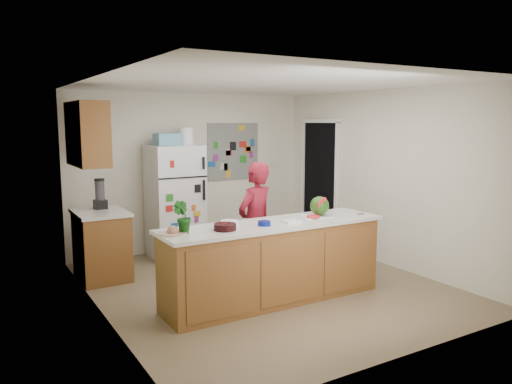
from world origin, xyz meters
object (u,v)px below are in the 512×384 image
refrigerator (175,202)px  watermelon (320,206)px  person (255,224)px  cherry_bowl (225,227)px

refrigerator → watermelon: refrigerator is taller
refrigerator → person: 1.81m
person → cherry_bowl: person is taller
refrigerator → person: refrigerator is taller
watermelon → cherry_bowl: bearing=-175.3°
refrigerator → watermelon: 2.52m
refrigerator → watermelon: size_ratio=7.40×
refrigerator → cherry_bowl: refrigerator is taller
refrigerator → cherry_bowl: size_ratio=7.14×
person → watermelon: size_ratio=6.80×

